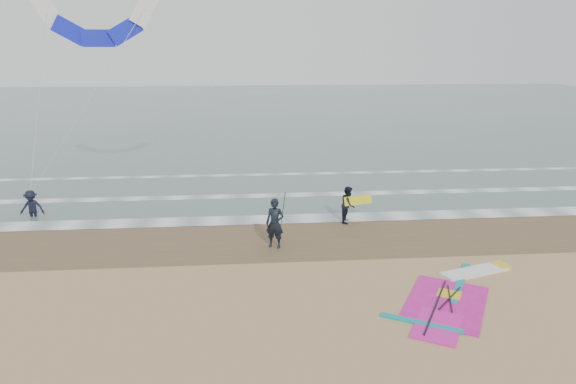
{
  "coord_description": "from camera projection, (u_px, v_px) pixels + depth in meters",
  "views": [
    {
      "loc": [
        -2.8,
        -13.44,
        7.5
      ],
      "look_at": [
        -1.23,
        5.0,
        2.2
      ],
      "focal_mm": 32.0,
      "sensor_mm": 36.0,
      "label": 1
    }
  ],
  "objects": [
    {
      "name": "surf_kite",
      "position": [
        97.0,
        24.0,
        24.47
      ],
      "size": [
        5.98,
        3.69,
        8.95
      ],
      "color": "white",
      "rests_on": "ground"
    },
    {
      "name": "person_walking",
      "position": [
        348.0,
        205.0,
        22.39
      ],
      "size": [
        0.86,
        0.96,
        1.62
      ],
      "primitive_type": "imported",
      "rotation": [
        0.0,
        0.0,
        1.2
      ],
      "color": "black",
      "rests_on": "ground"
    },
    {
      "name": "person_wading",
      "position": [
        31.0,
        200.0,
        23.0
      ],
      "size": [
        1.06,
        0.62,
        1.62
      ],
      "primitive_type": "imported",
      "rotation": [
        0.0,
        0.0,
        0.02
      ],
      "color": "black",
      "rests_on": "ground"
    },
    {
      "name": "wet_sand_band",
      "position": [
        316.0,
        236.0,
        20.91
      ],
      "size": [
        120.0,
        5.0,
        0.01
      ],
      "primitive_type": "cube",
      "color": "brown",
      "rests_on": "ground"
    },
    {
      "name": "windsurf_rig",
      "position": [
        456.0,
        294.0,
        16.0
      ],
      "size": [
        5.39,
        5.1,
        0.13
      ],
      "color": "white",
      "rests_on": "ground"
    },
    {
      "name": "foam_waterline",
      "position": [
        303.0,
        204.0,
        25.16
      ],
      "size": [
        120.0,
        9.15,
        0.02
      ],
      "color": "white",
      "rests_on": "ground"
    },
    {
      "name": "carried_kiteboard",
      "position": [
        358.0,
        200.0,
        22.27
      ],
      "size": [
        1.3,
        0.51,
        0.39
      ],
      "color": "yellow",
      "rests_on": "ground"
    },
    {
      "name": "sea_water",
      "position": [
        268.0,
        111.0,
        61.14
      ],
      "size": [
        120.0,
        80.0,
        0.02
      ],
      "primitive_type": "cube",
      "color": "#47605E",
      "rests_on": "ground"
    },
    {
      "name": "held_pole",
      "position": [
        283.0,
        212.0,
        19.43
      ],
      "size": [
        0.17,
        0.86,
        1.82
      ],
      "color": "black",
      "rests_on": "ground"
    },
    {
      "name": "ground",
      "position": [
        344.0,
        309.0,
        15.17
      ],
      "size": [
        120.0,
        120.0,
        0.0
      ],
      "primitive_type": "plane",
      "color": "tan",
      "rests_on": "ground"
    },
    {
      "name": "person_standing",
      "position": [
        275.0,
        223.0,
        19.53
      ],
      "size": [
        0.83,
        0.69,
        1.95
      ],
      "primitive_type": "imported",
      "rotation": [
        0.0,
        0.0,
        -0.37
      ],
      "color": "black",
      "rests_on": "ground"
    }
  ]
}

